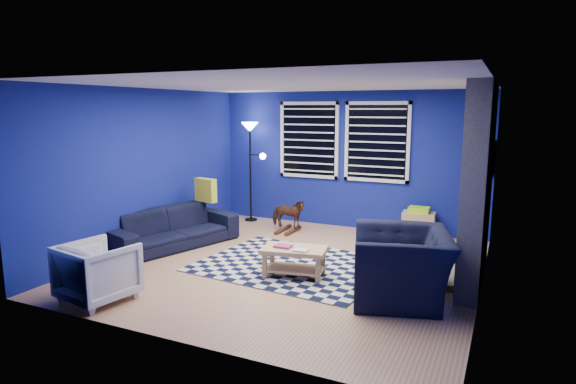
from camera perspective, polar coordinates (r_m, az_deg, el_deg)
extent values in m
plane|color=tan|center=(6.87, 0.30, -8.68)|extent=(5.00, 5.00, 0.00)
plane|color=white|center=(6.52, 0.32, 12.62)|extent=(5.00, 5.00, 0.00)
plane|color=navy|center=(8.90, 7.04, 3.76)|extent=(5.00, 0.00, 5.00)
plane|color=navy|center=(7.95, -16.34, 2.70)|extent=(0.00, 5.00, 5.00)
plane|color=navy|center=(6.00, 22.56, 0.12)|extent=(0.00, 5.00, 5.00)
cube|color=gray|center=(6.50, 21.62, 0.88)|extent=(0.26, 2.00, 2.50)
cube|color=black|center=(6.70, 19.93, -6.66)|extent=(0.04, 0.70, 0.60)
cube|color=gray|center=(6.80, 18.67, -9.07)|extent=(0.50, 1.20, 0.08)
cube|color=black|center=(9.11, 2.53, 6.18)|extent=(1.05, 0.02, 1.30)
cube|color=white|center=(9.08, 2.54, 10.46)|extent=(1.17, 0.05, 0.06)
cube|color=white|center=(9.17, 2.47, 1.93)|extent=(1.17, 0.05, 0.06)
cube|color=black|center=(8.70, 10.51, 5.84)|extent=(1.05, 0.02, 1.30)
cube|color=white|center=(8.67, 10.64, 10.33)|extent=(1.17, 0.05, 0.06)
cube|color=white|center=(8.76, 10.36, 1.40)|extent=(1.17, 0.05, 0.06)
cube|color=black|center=(7.97, 22.94, 3.42)|extent=(0.06, 1.00, 0.58)
cube|color=black|center=(7.97, 22.69, 3.44)|extent=(0.01, 0.92, 0.50)
cube|color=black|center=(6.87, 0.49, -8.62)|extent=(2.67, 2.21, 0.02)
imported|color=black|center=(7.90, -13.57, -4.16)|extent=(2.27, 1.43, 0.62)
imported|color=black|center=(5.79, 13.29, -8.43)|extent=(1.48, 1.37, 0.80)
imported|color=gray|center=(6.00, -21.60, -8.77)|extent=(0.85, 0.87, 0.68)
imported|color=#4B2B18|center=(8.59, 0.01, -2.60)|extent=(0.37, 0.66, 0.52)
cube|color=tan|center=(6.31, 0.75, -6.86)|extent=(0.91, 0.63, 0.06)
cube|color=tan|center=(6.39, 0.74, -9.08)|extent=(0.82, 0.54, 0.03)
cube|color=#A02D5D|center=(6.32, -0.58, -6.45)|extent=(0.25, 0.20, 0.03)
cube|color=silver|center=(6.15, 1.51, -6.93)|extent=(0.20, 0.16, 0.03)
cube|color=tan|center=(6.36, -2.86, -8.58)|extent=(0.06, 0.06, 0.33)
cube|color=tan|center=(6.08, 3.08, -9.46)|extent=(0.06, 0.06, 0.33)
cube|color=tan|center=(6.67, -1.37, -7.68)|extent=(0.06, 0.06, 0.33)
cube|color=tan|center=(6.41, 4.33, -8.45)|extent=(0.06, 0.06, 0.33)
cube|color=tan|center=(8.51, 15.20, -3.81)|extent=(0.56, 0.39, 0.45)
cube|color=black|center=(8.51, 15.20, -3.81)|extent=(0.48, 0.35, 0.36)
cube|color=#A4F01C|center=(8.45, 15.28, -2.04)|extent=(0.36, 0.28, 0.09)
cylinder|color=black|center=(9.57, -4.41, -3.27)|extent=(0.24, 0.24, 0.03)
cylinder|color=black|center=(9.41, -4.48, 2.03)|extent=(0.04, 0.04, 1.79)
cone|color=white|center=(9.32, -4.55, 7.69)|extent=(0.32, 0.32, 0.18)
sphere|color=white|center=(9.17, -3.01, 4.26)|extent=(0.12, 0.12, 0.12)
cube|color=gold|center=(8.29, -9.74, 0.22)|extent=(0.44, 0.22, 0.40)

